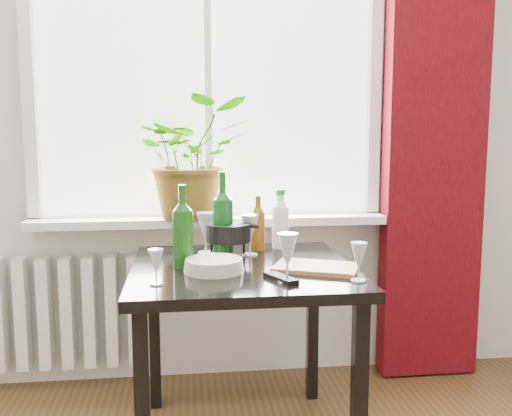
{
  "coord_description": "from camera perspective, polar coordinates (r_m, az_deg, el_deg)",
  "views": [
    {
      "loc": [
        -0.11,
        -0.6,
        1.26
      ],
      "look_at": [
        0.15,
        1.55,
        0.97
      ],
      "focal_mm": 40.0,
      "sensor_mm": 36.0,
      "label": 1
    }
  ],
  "objects": [
    {
      "name": "window",
      "position": [
        2.85,
        -4.89,
        14.57
      ],
      "size": [
        1.72,
        0.08,
        1.62
      ],
      "color": "white",
      "rests_on": "ground"
    },
    {
      "name": "windowsill",
      "position": [
        2.79,
        -4.65,
        -1.26
      ],
      "size": [
        1.72,
        0.2,
        0.04
      ],
      "color": "silver",
      "rests_on": "ground"
    },
    {
      "name": "curtain",
      "position": [
        2.99,
        17.48,
        8.07
      ],
      "size": [
        0.5,
        0.12,
        2.56
      ],
      "color": "#3B050A",
      "rests_on": "ground"
    },
    {
      "name": "radiator",
      "position": [
        2.99,
        -19.32,
        -9.84
      ],
      "size": [
        0.8,
        0.1,
        0.55
      ],
      "color": "white",
      "rests_on": "ground"
    },
    {
      "name": "table",
      "position": [
        2.25,
        -1.37,
        -8.06
      ],
      "size": [
        0.85,
        0.85,
        0.74
      ],
      "color": "black",
      "rests_on": "ground"
    },
    {
      "name": "potted_plant",
      "position": [
        2.72,
        -6.43,
        5.0
      ],
      "size": [
        0.61,
        0.56,
        0.58
      ],
      "primitive_type": "imported",
      "rotation": [
        0.0,
        0.0,
        0.25
      ],
      "color": "#1D6F22",
      "rests_on": "windowsill"
    },
    {
      "name": "wine_bottle_left",
      "position": [
        2.19,
        -7.34,
        -1.76
      ],
      "size": [
        0.09,
        0.09,
        0.32
      ],
      "primitive_type": null,
      "rotation": [
        0.0,
        0.0,
        0.28
      ],
      "color": "#0F430D",
      "rests_on": "table"
    },
    {
      "name": "wine_bottle_right",
      "position": [
        2.33,
        -3.36,
        -0.64
      ],
      "size": [
        0.1,
        0.1,
        0.36
      ],
      "primitive_type": null,
      "rotation": [
        0.0,
        0.0,
        0.17
      ],
      "color": "#0D4413",
      "rests_on": "table"
    },
    {
      "name": "bottle_amber",
      "position": [
        2.49,
        0.22,
        -1.46
      ],
      "size": [
        0.07,
        0.07,
        0.24
      ],
      "primitive_type": null,
      "rotation": [
        0.0,
        0.0,
        0.26
      ],
      "color": "brown",
      "rests_on": "table"
    },
    {
      "name": "cleaning_bottle",
      "position": [
        2.53,
        2.45,
        -1.1
      ],
      "size": [
        0.08,
        0.08,
        0.26
      ],
      "primitive_type": null,
      "rotation": [
        0.0,
        0.0,
        0.15
      ],
      "color": "white",
      "rests_on": "table"
    },
    {
      "name": "wineglass_front_right",
      "position": [
        1.97,
        3.17,
        -4.93
      ],
      "size": [
        0.1,
        0.1,
        0.18
      ],
      "primitive_type": null,
      "rotation": [
        0.0,
        0.0,
        -0.38
      ],
      "color": "silver",
      "rests_on": "table"
    },
    {
      "name": "wineglass_far_right",
      "position": [
        2.01,
        10.23,
        -5.3
      ],
      "size": [
        0.07,
        0.07,
        0.14
      ],
      "primitive_type": null,
      "rotation": [
        0.0,
        0.0,
        0.1
      ],
      "color": "silver",
      "rests_on": "table"
    },
    {
      "name": "wineglass_back_center",
      "position": [
        2.39,
        -0.62,
        -2.66
      ],
      "size": [
        0.08,
        0.08,
        0.18
      ],
      "primitive_type": null,
      "rotation": [
        0.0,
        0.0,
        -0.02
      ],
      "color": "silver",
      "rests_on": "table"
    },
    {
      "name": "wineglass_back_left",
      "position": [
        2.43,
        -5.06,
        -2.46
      ],
      "size": [
        0.1,
        0.1,
        0.18
      ],
      "primitive_type": null,
      "rotation": [
        0.0,
        0.0,
        -0.34
      ],
      "color": "white",
      "rests_on": "table"
    },
    {
      "name": "wineglass_front_left",
      "position": [
        1.97,
        -9.97,
        -5.81
      ],
      "size": [
        0.06,
        0.06,
        0.12
      ],
      "primitive_type": null,
      "rotation": [
        0.0,
        0.0,
        0.27
      ],
      "color": "silver",
      "rests_on": "table"
    },
    {
      "name": "plate_stack",
      "position": [
        2.13,
        -4.23,
        -5.74
      ],
      "size": [
        0.25,
        0.25,
        0.05
      ],
      "primitive_type": "cylinder",
      "rotation": [
        0.0,
        0.0,
        -0.11
      ],
      "color": "beige",
      "rests_on": "table"
    },
    {
      "name": "fondue_pot",
      "position": [
        2.35,
        -2.78,
        -3.28
      ],
      "size": [
        0.26,
        0.24,
        0.14
      ],
      "primitive_type": null,
      "rotation": [
        0.0,
        0.0,
        -0.31
      ],
      "color": "black",
      "rests_on": "table"
    },
    {
      "name": "tv_remote",
      "position": [
        2.01,
        2.49,
        -7.02
      ],
      "size": [
        0.11,
        0.16,
        0.02
      ],
      "primitive_type": "cube",
      "rotation": [
        0.0,
        0.0,
        0.45
      ],
      "color": "black",
      "rests_on": "table"
    },
    {
      "name": "cutting_board",
      "position": [
        2.17,
        6.04,
        -5.94
      ],
      "size": [
        0.36,
        0.31,
        0.02
      ],
      "primitive_type": "cube",
      "rotation": [
        0.0,
        0.0,
        -0.41
      ],
      "color": "#AC744E",
      "rests_on": "table"
    }
  ]
}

